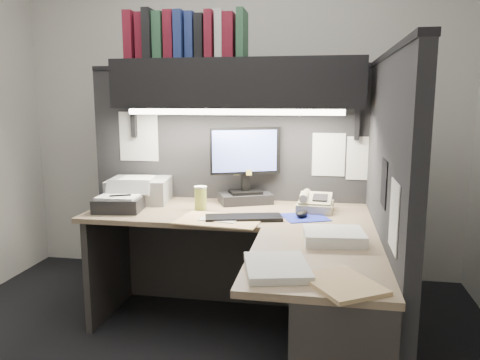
# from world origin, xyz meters

# --- Properties ---
(wall_back) EXTENTS (3.50, 0.04, 2.70)m
(wall_back) POSITION_xyz_m (0.00, 1.50, 1.35)
(wall_back) COLOR beige
(wall_back) RESTS_ON floor
(partition_back) EXTENTS (1.90, 0.06, 1.60)m
(partition_back) POSITION_xyz_m (0.03, 0.93, 0.80)
(partition_back) COLOR black
(partition_back) RESTS_ON floor
(partition_right) EXTENTS (0.06, 1.50, 1.60)m
(partition_right) POSITION_xyz_m (0.98, 0.18, 0.80)
(partition_right) COLOR black
(partition_right) RESTS_ON floor
(desk) EXTENTS (1.70, 1.53, 0.73)m
(desk) POSITION_xyz_m (0.43, -0.00, 0.44)
(desk) COLOR #897A57
(desk) RESTS_ON floor
(overhead_shelf) EXTENTS (1.55, 0.34, 0.30)m
(overhead_shelf) POSITION_xyz_m (0.12, 0.75, 1.50)
(overhead_shelf) COLOR black
(overhead_shelf) RESTS_ON partition_back
(task_light_tube) EXTENTS (1.32, 0.04, 0.04)m
(task_light_tube) POSITION_xyz_m (0.12, 0.61, 1.33)
(task_light_tube) COLOR white
(task_light_tube) RESTS_ON overhead_shelf
(monitor) EXTENTS (0.44, 0.32, 0.50)m
(monitor) POSITION_xyz_m (0.17, 0.79, 0.93)
(monitor) COLOR black
(monitor) RESTS_ON desk
(keyboard) EXTENTS (0.46, 0.25, 0.02)m
(keyboard) POSITION_xyz_m (0.23, 0.37, 0.74)
(keyboard) COLOR black
(keyboard) RESTS_ON desk
(mousepad) EXTENTS (0.31, 0.30, 0.00)m
(mousepad) POSITION_xyz_m (0.57, 0.47, 0.73)
(mousepad) COLOR #1B2799
(mousepad) RESTS_ON desk
(mouse) EXTENTS (0.09, 0.12, 0.04)m
(mouse) POSITION_xyz_m (0.55, 0.47, 0.75)
(mouse) COLOR black
(mouse) RESTS_ON mousepad
(telephone) EXTENTS (0.23, 0.24, 0.09)m
(telephone) POSITION_xyz_m (0.63, 0.65, 0.77)
(telephone) COLOR #B6AF8C
(telephone) RESTS_ON desk
(coffee_cup) EXTENTS (0.10, 0.10, 0.14)m
(coffee_cup) POSITION_xyz_m (-0.07, 0.56, 0.80)
(coffee_cup) COLOR #A6B147
(coffee_cup) RESTS_ON desk
(printer) EXTENTS (0.43, 0.38, 0.15)m
(printer) POSITION_xyz_m (-0.53, 0.72, 0.81)
(printer) COLOR #95989B
(printer) RESTS_ON desk
(notebook_stack) EXTENTS (0.30, 0.26, 0.08)m
(notebook_stack) POSITION_xyz_m (-0.56, 0.44, 0.77)
(notebook_stack) COLOR black
(notebook_stack) RESTS_ON desk
(open_folder) EXTENTS (0.49, 0.35, 0.01)m
(open_folder) POSITION_xyz_m (0.10, 0.32, 0.73)
(open_folder) COLOR tan
(open_folder) RESTS_ON desk
(paper_stack_a) EXTENTS (0.31, 0.27, 0.05)m
(paper_stack_a) POSITION_xyz_m (0.73, 0.03, 0.76)
(paper_stack_a) COLOR white
(paper_stack_a) RESTS_ON desk
(paper_stack_b) EXTENTS (0.31, 0.35, 0.03)m
(paper_stack_b) POSITION_xyz_m (0.49, -0.41, 0.75)
(paper_stack_b) COLOR white
(paper_stack_b) RESTS_ON desk
(manila_stack) EXTENTS (0.34, 0.36, 0.02)m
(manila_stack) POSITION_xyz_m (0.75, -0.52, 0.74)
(manila_stack) COLOR tan
(manila_stack) RESTS_ON desk
(binder_row) EXTENTS (0.76, 0.26, 0.30)m
(binder_row) POSITION_xyz_m (-0.21, 0.75, 1.79)
(binder_row) COLOR maroon
(binder_row) RESTS_ON overhead_shelf
(pinned_papers) EXTENTS (1.76, 1.31, 0.51)m
(pinned_papers) POSITION_xyz_m (0.42, 0.56, 1.05)
(pinned_papers) COLOR white
(pinned_papers) RESTS_ON partition_back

